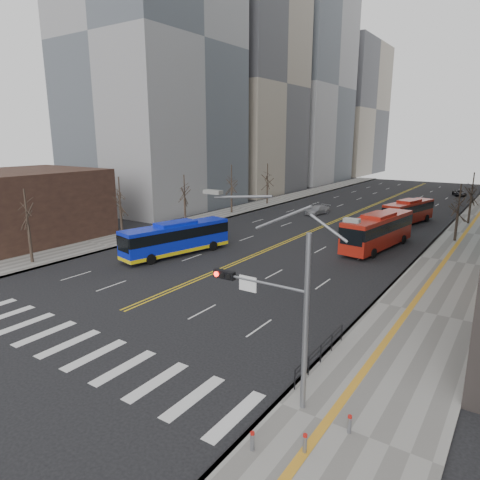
# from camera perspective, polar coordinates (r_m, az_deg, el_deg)

# --- Properties ---
(ground) EXTENTS (220.00, 220.00, 0.00)m
(ground) POSITION_cam_1_polar(r_m,az_deg,el_deg) (28.39, -23.26, -11.97)
(ground) COLOR black
(sidewalk_right) EXTENTS (7.00, 130.00, 0.15)m
(sidewalk_right) POSITION_cam_1_polar(r_m,az_deg,el_deg) (59.62, 28.77, 0.64)
(sidewalk_right) COLOR slate
(sidewalk_right) RESTS_ON ground
(sidewalk_left) EXTENTS (5.00, 130.00, 0.15)m
(sidewalk_left) POSITION_cam_1_polar(r_m,az_deg,el_deg) (70.92, 0.41, 4.16)
(sidewalk_left) COLOR slate
(sidewalk_left) RESTS_ON ground
(crosswalk) EXTENTS (26.70, 4.00, 0.01)m
(crosswalk) POSITION_cam_1_polar(r_m,az_deg,el_deg) (28.39, -23.26, -11.96)
(crosswalk) COLOR silver
(crosswalk) RESTS_ON ground
(centerline) EXTENTS (0.55, 100.00, 0.01)m
(centerline) POSITION_cam_1_polar(r_m,az_deg,el_deg) (72.75, 15.81, 3.83)
(centerline) COLOR gold
(centerline) RESTS_ON ground
(office_towers) EXTENTS (83.00, 134.00, 58.00)m
(office_towers) POSITION_cam_1_polar(r_m,az_deg,el_deg) (85.58, 20.08, 21.04)
(office_towers) COLOR gray
(office_towers) RESTS_ON ground
(storefront) EXTENTS (14.00, 18.00, 8.00)m
(storefront) POSITION_cam_1_polar(r_m,az_deg,el_deg) (54.94, -28.12, 3.93)
(storefront) COLOR #311E18
(storefront) RESTS_ON ground
(signal_mast) EXTENTS (5.37, 0.37, 9.39)m
(signal_mast) POSITION_cam_1_polar(r_m,az_deg,el_deg) (18.75, 4.83, -7.95)
(signal_mast) COLOR gray
(signal_mast) RESTS_ON ground
(pedestrian_railing) EXTENTS (0.06, 6.06, 1.02)m
(pedestrian_railing) POSITION_cam_1_polar(r_m,az_deg,el_deg) (23.52, 10.74, -14.28)
(pedestrian_railing) COLOR black
(pedestrian_railing) RESTS_ON sidewalk_right
(bollards) EXTENTS (2.87, 3.17, 0.78)m
(bollards) POSITION_cam_1_polar(r_m,az_deg,el_deg) (18.22, 8.42, -24.39)
(bollards) COLOR gray
(bollards) RESTS_ON sidewalk_right
(street_trees) EXTENTS (35.20, 47.20, 7.60)m
(street_trees) POSITION_cam_1_polar(r_m,az_deg,el_deg) (56.54, 2.44, 6.64)
(street_trees) COLOR #30241D
(street_trees) RESTS_ON ground
(blue_bus) EXTENTS (5.16, 12.01, 3.43)m
(blue_bus) POSITION_cam_1_polar(r_m,az_deg,el_deg) (43.71, -8.50, 0.33)
(blue_bus) COLOR #0D21CE
(blue_bus) RESTS_ON ground
(red_bus_near) EXTENTS (4.36, 12.39, 3.82)m
(red_bus_near) POSITION_cam_1_polar(r_m,az_deg,el_deg) (47.95, 17.92, 1.39)
(red_bus_near) COLOR #A71E11
(red_bus_near) RESTS_ON ground
(red_bus_far) EXTENTS (4.63, 10.79, 3.35)m
(red_bus_far) POSITION_cam_1_polar(r_m,az_deg,el_deg) (63.23, 21.55, 3.70)
(red_bus_far) COLOR #A71E11
(red_bus_far) RESTS_ON ground
(car_white) EXTENTS (1.87, 4.42, 1.42)m
(car_white) POSITION_cam_1_polar(r_m,az_deg,el_deg) (54.32, -5.56, 1.85)
(car_white) COLOR silver
(car_white) RESTS_ON ground
(car_dark_mid) EXTENTS (3.48, 4.76, 1.51)m
(car_dark_mid) POSITION_cam_1_polar(r_m,az_deg,el_deg) (67.68, 22.03, 3.29)
(car_dark_mid) COLOR black
(car_dark_mid) RESTS_ON ground
(car_silver) EXTENTS (2.93, 5.10, 1.39)m
(car_silver) POSITION_cam_1_polar(r_m,az_deg,el_deg) (67.45, 10.28, 3.99)
(car_silver) COLOR #9B9BA0
(car_silver) RESTS_ON ground
(car_dark_far) EXTENTS (3.32, 4.77, 1.21)m
(car_dark_far) POSITION_cam_1_polar(r_m,az_deg,el_deg) (98.03, 27.20, 5.61)
(car_dark_far) COLOR black
(car_dark_far) RESTS_ON ground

